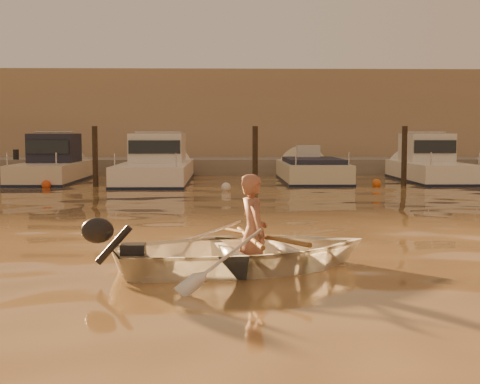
{
  "coord_description": "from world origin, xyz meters",
  "views": [
    {
      "loc": [
        -1.28,
        -8.4,
        1.79
      ],
      "look_at": [
        -0.98,
        3.27,
        0.75
      ],
      "focal_mm": 50.0,
      "sensor_mm": 36.0,
      "label": 1
    }
  ],
  "objects_px": {
    "moored_boat_3": "(312,175)",
    "waterfront_building": "(247,121)",
    "dinghy": "(246,251)",
    "moored_boat_2": "(156,165)",
    "moored_boat_1": "(51,165)",
    "moored_boat_4": "(430,164)",
    "person": "(253,233)"
  },
  "relations": [
    {
      "from": "moored_boat_3",
      "to": "waterfront_building",
      "type": "bearing_deg",
      "value": 100.25
    },
    {
      "from": "dinghy",
      "to": "waterfront_building",
      "type": "relative_size",
      "value": 0.07
    },
    {
      "from": "dinghy",
      "to": "moored_boat_2",
      "type": "distance_m",
      "value": 15.97
    },
    {
      "from": "dinghy",
      "to": "waterfront_building",
      "type": "height_order",
      "value": "waterfront_building"
    },
    {
      "from": "moored_boat_1",
      "to": "moored_boat_4",
      "type": "xyz_separation_m",
      "value": [
        13.88,
        0.0,
        0.0
      ]
    },
    {
      "from": "person",
      "to": "moored_boat_3",
      "type": "bearing_deg",
      "value": -26.54
    },
    {
      "from": "dinghy",
      "to": "waterfront_building",
      "type": "xyz_separation_m",
      "value": [
        0.98,
        26.73,
        2.16
      ]
    },
    {
      "from": "person",
      "to": "waterfront_building",
      "type": "relative_size",
      "value": 0.03
    },
    {
      "from": "moored_boat_1",
      "to": "moored_boat_2",
      "type": "relative_size",
      "value": 0.75
    },
    {
      "from": "dinghy",
      "to": "moored_boat_3",
      "type": "distance_m",
      "value": 16.01
    },
    {
      "from": "dinghy",
      "to": "person",
      "type": "distance_m",
      "value": 0.26
    },
    {
      "from": "moored_boat_2",
      "to": "waterfront_building",
      "type": "xyz_separation_m",
      "value": [
        3.7,
        11.0,
        1.77
      ]
    },
    {
      "from": "moored_boat_4",
      "to": "moored_boat_3",
      "type": "bearing_deg",
      "value": 180.0
    },
    {
      "from": "moored_boat_4",
      "to": "dinghy",
      "type": "bearing_deg",
      "value": -115.06
    },
    {
      "from": "dinghy",
      "to": "moored_boat_1",
      "type": "xyz_separation_m",
      "value": [
        -6.53,
        15.73,
        0.39
      ]
    },
    {
      "from": "moored_boat_2",
      "to": "moored_boat_4",
      "type": "bearing_deg",
      "value": 0.0
    },
    {
      "from": "person",
      "to": "moored_boat_1",
      "type": "distance_m",
      "value": 17.05
    },
    {
      "from": "moored_boat_4",
      "to": "waterfront_building",
      "type": "relative_size",
      "value": 0.14
    },
    {
      "from": "moored_boat_4",
      "to": "waterfront_building",
      "type": "distance_m",
      "value": 12.84
    },
    {
      "from": "dinghy",
      "to": "moored_boat_2",
      "type": "xyz_separation_m",
      "value": [
        -2.72,
        15.73,
        0.39
      ]
    },
    {
      "from": "moored_boat_2",
      "to": "moored_boat_4",
      "type": "height_order",
      "value": "same"
    },
    {
      "from": "moored_boat_4",
      "to": "moored_boat_1",
      "type": "bearing_deg",
      "value": 180.0
    },
    {
      "from": "moored_boat_3",
      "to": "moored_boat_4",
      "type": "relative_size",
      "value": 1.0
    },
    {
      "from": "moored_boat_2",
      "to": "waterfront_building",
      "type": "height_order",
      "value": "waterfront_building"
    },
    {
      "from": "moored_boat_4",
      "to": "person",
      "type": "bearing_deg",
      "value": -114.81
    },
    {
      "from": "moored_boat_2",
      "to": "dinghy",
      "type": "bearing_deg",
      "value": -80.19
    },
    {
      "from": "dinghy",
      "to": "moored_boat_4",
      "type": "distance_m",
      "value": 17.37
    },
    {
      "from": "dinghy",
      "to": "moored_boat_3",
      "type": "xyz_separation_m",
      "value": [
        2.97,
        15.73,
        -0.01
      ]
    },
    {
      "from": "dinghy",
      "to": "moored_boat_1",
      "type": "relative_size",
      "value": 0.58
    },
    {
      "from": "person",
      "to": "moored_boat_4",
      "type": "xyz_separation_m",
      "value": [
        7.26,
        15.71,
        0.15
      ]
    },
    {
      "from": "dinghy",
      "to": "moored_boat_3",
      "type": "relative_size",
      "value": 0.55
    },
    {
      "from": "moored_boat_1",
      "to": "waterfront_building",
      "type": "xyz_separation_m",
      "value": [
        7.5,
        11.0,
        1.77
      ]
    }
  ]
}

